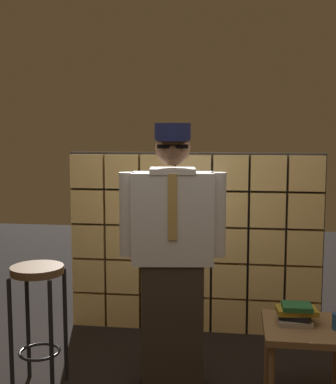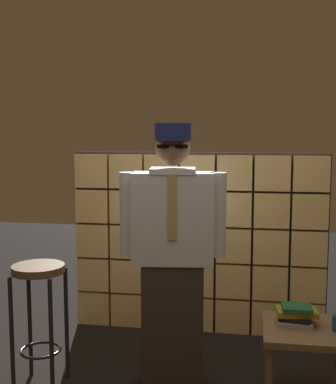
% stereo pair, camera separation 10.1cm
% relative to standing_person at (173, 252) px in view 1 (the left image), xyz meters
% --- Properties ---
extents(glass_block_wall, '(2.13, 0.10, 1.53)m').
position_rel_standing_person_xyz_m(glass_block_wall, '(0.05, 0.98, -0.16)').
color(glass_block_wall, '#F2C672').
rests_on(glass_block_wall, ground).
extents(standing_person, '(0.69, 0.32, 1.73)m').
position_rel_standing_person_xyz_m(standing_person, '(0.00, 0.00, 0.00)').
color(standing_person, '#382D23').
rests_on(standing_person, ground).
extents(bar_stool, '(0.34, 0.34, 0.82)m').
position_rel_standing_person_xyz_m(bar_stool, '(-0.86, -0.16, -0.29)').
color(bar_stool, brown).
rests_on(bar_stool, ground).
extents(side_table, '(0.52, 0.52, 0.51)m').
position_rel_standing_person_xyz_m(side_table, '(0.84, -0.16, -0.46)').
color(side_table, brown).
rests_on(side_table, ground).
extents(book_stack, '(0.25, 0.19, 0.12)m').
position_rel_standing_person_xyz_m(book_stack, '(0.78, -0.12, -0.33)').
color(book_stack, gray).
rests_on(book_stack, side_table).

